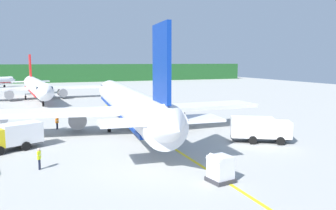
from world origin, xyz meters
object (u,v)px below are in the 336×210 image
(airliner_mid_apron, at_px, (36,87))
(cargo_container_near, at_px, (220,169))
(crew_marshaller, at_px, (57,122))
(crew_loader_left, at_px, (39,157))
(service_truck_pushback, at_px, (12,136))
(airliner_foreground, at_px, (128,104))
(service_truck_catering, at_px, (260,128))

(airliner_mid_apron, distance_m, cargo_container_near, 62.91)
(crew_marshaller, height_order, crew_loader_left, crew_loader_left)
(service_truck_pushback, height_order, crew_loader_left, service_truck_pushback)
(cargo_container_near, height_order, crew_marshaller, cargo_container_near)
(airliner_foreground, relative_size, cargo_container_near, 20.11)
(service_truck_pushback, bearing_deg, airliner_foreground, 23.47)
(service_truck_catering, relative_size, crew_marshaller, 4.06)
(cargo_container_near, bearing_deg, airliner_mid_apron, 101.61)
(airliner_foreground, distance_m, airliner_mid_apron, 42.06)
(service_truck_pushback, bearing_deg, airliner_mid_apron, 87.32)
(cargo_container_near, bearing_deg, airliner_foreground, 93.98)
(airliner_mid_apron, distance_m, service_truck_catering, 57.32)
(airliner_foreground, height_order, cargo_container_near, airliner_foreground)
(service_truck_catering, xyz_separation_m, cargo_container_near, (-10.19, -9.04, -0.56))
(airliner_mid_apron, relative_size, service_truck_pushback, 6.24)
(airliner_mid_apron, relative_size, crew_marshaller, 22.94)
(service_truck_catering, bearing_deg, service_truck_pushback, 166.07)
(airliner_foreground, relative_size, airliner_mid_apron, 1.12)
(service_truck_pushback, distance_m, crew_loader_left, 7.81)
(service_truck_pushback, relative_size, crew_marshaller, 3.68)
(crew_marshaller, xyz_separation_m, crew_loader_left, (-2.26, -16.72, 0.10))
(crew_marshaller, bearing_deg, airliner_mid_apron, 93.92)
(service_truck_catering, relative_size, crew_loader_left, 3.72)
(airliner_foreground, distance_m, crew_marshaller, 9.66)
(service_truck_catering, bearing_deg, crew_loader_left, -176.97)
(service_truck_pushback, xyz_separation_m, crew_marshaller, (4.71, 9.31, -0.53))
(airliner_foreground, height_order, service_truck_pushback, airliner_foreground)
(airliner_foreground, xyz_separation_m, crew_loader_left, (-10.92, -13.20, -2.34))
(service_truck_pushback, bearing_deg, crew_loader_left, -71.72)
(airliner_mid_apron, relative_size, cargo_container_near, 18.00)
(cargo_container_near, xyz_separation_m, crew_loader_left, (-12.38, 7.84, 0.07))
(airliner_foreground, xyz_separation_m, cargo_container_near, (1.46, -21.04, -2.41))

